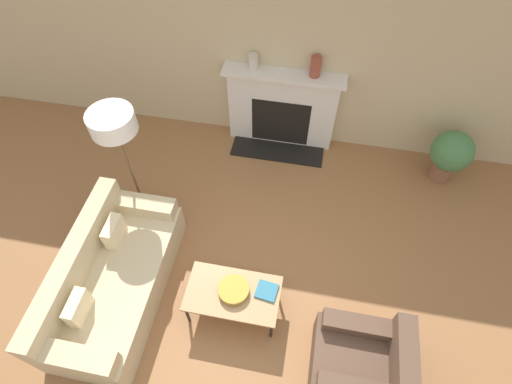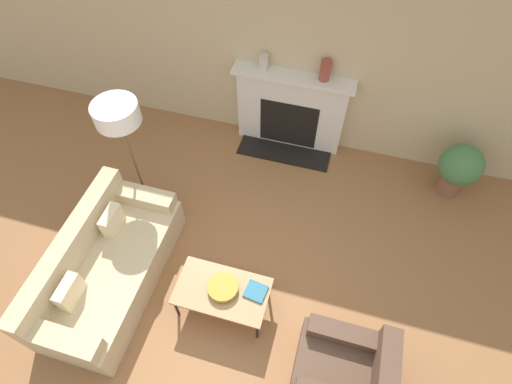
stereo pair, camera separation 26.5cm
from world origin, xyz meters
TOP-DOWN VIEW (x-y plane):
  - ground_plane at (0.00, 0.00)m, footprint 18.00×18.00m
  - wall_back at (0.00, 2.94)m, footprint 18.00×0.06m
  - fireplace at (0.02, 2.80)m, footprint 1.62×0.59m
  - couch at (-1.44, 0.04)m, footprint 0.92×1.97m
  - armchair_near at (1.29, -0.32)m, footprint 0.88×0.77m
  - coffee_table at (-0.09, 0.10)m, footprint 0.99×0.56m
  - bowl at (-0.08, 0.12)m, footprint 0.33×0.33m
  - book at (0.26, 0.18)m, footprint 0.24×0.23m
  - floor_lamp at (-1.57, 1.24)m, footprint 0.50×0.50m
  - mantel_vase_left at (-0.39, 2.81)m, footprint 0.12×0.12m
  - mantel_vase_center_left at (0.40, 2.81)m, footprint 0.14×0.14m
  - potted_plant at (2.33, 2.49)m, footprint 0.54×0.54m

SIDE VIEW (x-z plane):
  - ground_plane at x=0.00m, z-range 0.00..0.00m
  - armchair_near at x=1.29m, z-range -0.09..0.67m
  - couch at x=-1.44m, z-range -0.10..0.70m
  - coffee_table at x=-0.09m, z-range 0.17..0.57m
  - book at x=0.26m, z-range 0.40..0.43m
  - bowl at x=-0.08m, z-range 0.41..0.49m
  - potted_plant at x=2.33m, z-range 0.08..0.87m
  - fireplace at x=0.02m, z-range -0.02..1.18m
  - mantel_vase_left at x=-0.39m, z-range 1.20..1.40m
  - mantel_vase_center_left at x=0.40m, z-range 1.20..1.47m
  - floor_lamp at x=-1.57m, z-range 0.62..2.24m
  - wall_back at x=0.00m, z-range 0.00..2.90m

